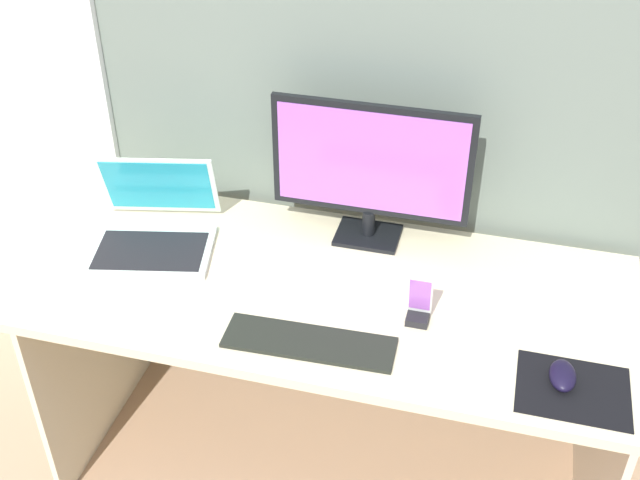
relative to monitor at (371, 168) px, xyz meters
The scene contains 9 objects.
ground_plane 0.98m from the monitor, 99.82° to the right, with size 8.00×8.00×0.00m, color tan.
wall_back 0.35m from the monitor, 106.12° to the left, with size 6.00×0.04×2.50m, color slate.
desk 0.44m from the monitor, 99.82° to the right, with size 1.57×0.70×0.71m.
monitor is the anchor object (origin of this frame).
laptop 0.63m from the monitor, 162.77° to the right, with size 0.39×0.38×0.23m.
keyboard_external 0.52m from the monitor, 95.72° to the right, with size 0.41×0.12×0.01m, color black.
mousepad 0.77m from the monitor, 39.47° to the right, with size 0.25×0.20×0.00m, color black.
mouse 0.73m from the monitor, 39.66° to the right, with size 0.06×0.10×0.04m, color black.
phone_in_dock 0.42m from the monitor, 58.76° to the right, with size 0.06×0.05×0.14m.
Camera 1 is at (0.38, -1.57, 2.01)m, focal length 44.36 mm.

